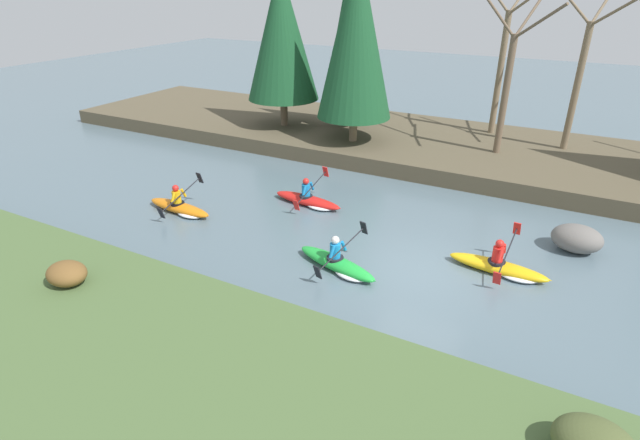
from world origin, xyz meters
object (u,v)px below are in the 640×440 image
Objects in this scene: kayaker_lead at (502,267)px; boulder_midstream at (577,238)px; kayaker_middle at (339,264)px; kayaker_far_back at (181,208)px; kayaker_trailing at (310,200)px.

kayaker_lead is 1.93× the size of boulder_midstream.
kayaker_lead reaches higher than boulder_midstream.
kayaker_lead is 2.93m from boulder_midstream.
kayaker_middle reaches higher than boulder_midstream.
kayaker_lead and kayaker_far_back have the same top height.
boulder_midstream is at bearing 9.97° from kayaker_trailing.
kayaker_middle is at bearing -45.99° from kayaker_trailing.
boulder_midstream is (5.73, 4.34, 0.21)m from kayaker_middle.
boulder_midstream is at bearing 19.38° from kayaker_far_back.
kayaker_lead is at bearing -8.10° from kayaker_trailing.
boulder_midstream is at bearing 57.72° from kayaker_lead.
kayaker_far_back is at bearing -163.97° from boulder_midstream.
kayaker_far_back reaches higher than boulder_midstream.
kayaker_trailing is (-2.89, 3.48, 0.00)m from kayaker_middle.
kayaker_trailing is 1.93× the size of boulder_midstream.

